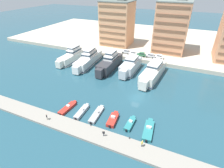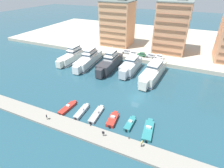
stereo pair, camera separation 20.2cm
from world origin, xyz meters
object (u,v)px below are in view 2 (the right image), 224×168
Objects in this scene: motorboat_red_far_left at (68,108)px; car_white_left at (133,53)px; motorboat_teal_center_right at (148,130)px; car_green_mid_left at (142,54)px; yacht_white_left at (89,59)px; car_silver_far_left at (127,51)px; car_silver_center_left at (151,55)px; yacht_silver_center_left at (131,66)px; pedestrian_far_side at (142,143)px; motorboat_red_center_left at (113,119)px; pedestrian_mid_deck at (47,116)px; pedestrian_near_edge at (103,133)px; yacht_ivory_center at (153,72)px; motorboat_grey_mid_left at (96,114)px; motorboat_teal_center at (130,124)px; yacht_ivory_far_left at (73,56)px; car_white_center at (159,56)px; yacht_charcoal_mid_left at (110,63)px; motorboat_grey_left at (82,111)px.

motorboat_red_far_left is 1.71× the size of car_white_left.
car_green_mid_left is at bearing 107.93° from motorboat_teal_center_right.
car_silver_far_left is (11.95, 14.94, 0.23)m from yacht_white_left.
yacht_silver_center_left is at bearing -109.68° from car_silver_center_left.
yacht_silver_center_left reaches higher than pedestrian_far_side.
motorboat_red_center_left is at bearing -49.93° from yacht_white_left.
pedestrian_mid_deck is at bearing -76.15° from yacht_white_left.
car_silver_center_left reaches higher than pedestrian_mid_deck.
pedestrian_near_edge is 8.80m from pedestrian_far_side.
motorboat_grey_mid_left is at bearing -107.85° from yacht_ivory_center.
yacht_ivory_far_left is at bearing 142.11° from motorboat_teal_center.
car_green_mid_left is (19.57, 14.19, 0.23)m from yacht_white_left.
yacht_charcoal_mid_left is at bearing -138.37° from car_white_center.
car_white_left is at bearing 110.12° from pedestrian_far_side.
car_white_left is at bearing 103.36° from yacht_silver_center_left.
yacht_charcoal_mid_left is at bearing 107.70° from motorboat_grey_mid_left.
motorboat_red_center_left is 3.70× the size of pedestrian_mid_deck.
yacht_charcoal_mid_left is 4.81× the size of car_white_left.
pedestrian_mid_deck is at bearing -92.43° from yacht_charcoal_mid_left.
pedestrian_far_side is (18.21, -4.83, 1.19)m from motorboat_grey_left.
yacht_charcoal_mid_left is 2.54× the size of motorboat_grey_mid_left.
car_silver_far_left is 3.70m from car_white_left.
car_silver_center_left is at bearing 90.68° from motorboat_red_center_left.
motorboat_teal_center is at bearing -77.89° from car_green_mid_left.
motorboat_teal_center is at bearing 5.29° from motorboat_red_center_left.
pedestrian_mid_deck is at bearing -155.59° from motorboat_red_center_left.
motorboat_teal_center is at bearing -68.83° from car_silver_far_left.
yacht_ivory_far_left is 0.99× the size of yacht_charcoal_mid_left.
motorboat_teal_center is at bearing 177.10° from motorboat_teal_center_right.
car_green_mid_left is at bearing 102.11° from motorboat_teal_center.
yacht_silver_center_left is at bearing -76.64° from car_white_left.
car_green_mid_left is at bearing 35.95° from yacht_white_left.
pedestrian_mid_deck is (8.78, -35.63, -0.82)m from yacht_white_left.
car_white_left is 49.74m from pedestrian_near_edge.
motorboat_red_center_left is (9.09, 0.52, 0.05)m from motorboat_grey_left.
motorboat_grey_left is at bearing -86.01° from car_silver_far_left.
car_white_left is 1.00× the size of car_green_mid_left.
yacht_ivory_far_left is at bearing 177.52° from yacht_ivory_center.
car_silver_center_left is at bearing 23.04° from yacht_ivory_far_left.
car_silver_far_left is (-3.08, 44.14, 2.17)m from motorboat_grey_left.
pedestrian_near_edge is (12.52, -49.68, -1.08)m from car_silver_far_left.
motorboat_grey_left is (4.52, 0.20, 0.04)m from motorboat_red_far_left.
motorboat_red_far_left is at bearing -89.55° from yacht_charcoal_mid_left.
yacht_silver_center_left is at bearing -121.66° from car_white_center.
pedestrian_mid_deck is at bearing -119.11° from yacht_ivory_center.
pedestrian_far_side is (24.46, 1.60, 0.07)m from pedestrian_mid_deck.
car_white_center is at bearing 58.34° from yacht_silver_center_left.
car_white_center is at bearing 69.15° from motorboat_red_far_left.
car_white_left and car_silver_center_left have the same top height.
car_silver_center_left reaches higher than pedestrian_near_edge.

